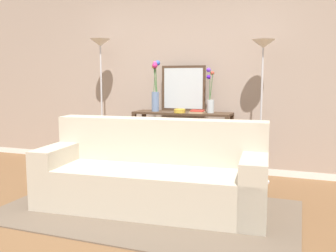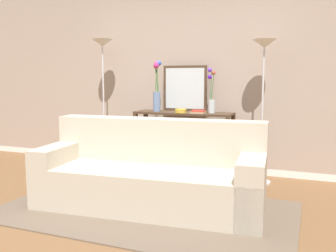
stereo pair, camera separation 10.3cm
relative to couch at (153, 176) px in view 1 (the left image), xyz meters
name	(u,v)px [view 1 (the left image)]	position (x,y,z in m)	size (l,w,h in m)	color
ground_plane	(109,222)	(-0.23, -0.52, -0.33)	(16.00, 16.00, 0.02)	brown
back_wall	(183,71)	(-0.23, 1.71, 1.10)	(12.00, 0.15, 2.83)	white
area_rug	(147,211)	(0.01, -0.16, -0.31)	(2.88, 1.62, 0.01)	brown
couch	(153,176)	(0.00, 0.00, 0.00)	(2.32, 1.04, 0.88)	#BCB29E
console_table	(182,131)	(-0.12, 1.35, 0.27)	(1.33, 0.39, 0.85)	#473323
floor_lamp_left	(101,67)	(-1.32, 1.27, 1.14)	(0.28, 0.28, 1.85)	silver
floor_lamp_right	(262,71)	(0.93, 1.27, 1.07)	(0.28, 0.28, 1.77)	silver
wall_mirror	(183,88)	(-0.16, 1.51, 0.85)	(0.63, 0.02, 0.63)	#473323
vase_tall_flowers	(155,91)	(-0.50, 1.32, 0.81)	(0.13, 0.12, 0.69)	#6B84AD
vase_short_flowers	(210,98)	(0.26, 1.36, 0.73)	(0.11, 0.10, 0.59)	silver
fruit_bowl	(180,111)	(-0.12, 1.22, 0.56)	(0.15, 0.15, 0.05)	gold
book_stack	(197,112)	(0.12, 1.23, 0.56)	(0.19, 0.15, 0.04)	tan
book_row_under_console	(158,167)	(-0.48, 1.35, -0.26)	(0.37, 0.17, 0.12)	gold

